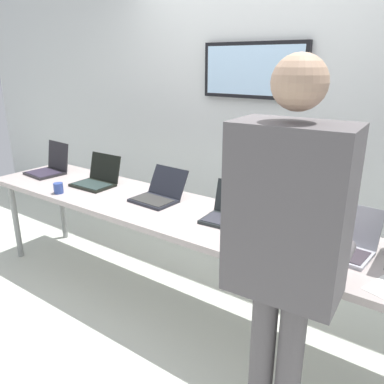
{
  "coord_description": "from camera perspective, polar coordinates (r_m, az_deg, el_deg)",
  "views": [
    {
      "loc": [
        1.55,
        -1.94,
        1.74
      ],
      "look_at": [
        0.11,
        0.07,
        0.9
      ],
      "focal_mm": 35.99,
      "sensor_mm": 36.0,
      "label": 1
    }
  ],
  "objects": [
    {
      "name": "ground",
      "position": [
        3.04,
        -2.54,
        -16.47
      ],
      "size": [
        8.0,
        8.0,
        0.04
      ],
      "primitive_type": "cube",
      "color": "silver"
    },
    {
      "name": "laptop_station_2",
      "position": [
        2.84,
        -4.92,
        -0.18
      ],
      "size": [
        0.33,
        0.35,
        0.22
      ],
      "color": "black",
      "rests_on": "workbench"
    },
    {
      "name": "laptop_station_0",
      "position": [
        3.74,
        -20.35,
        3.56
      ],
      "size": [
        0.33,
        0.33,
        0.27
      ],
      "color": "#242226",
      "rests_on": "workbench"
    },
    {
      "name": "laptop_station_1",
      "position": [
        3.27,
        -13.86,
        1.99
      ],
      "size": [
        0.33,
        0.3,
        0.24
      ],
      "color": "black",
      "rests_on": "workbench"
    },
    {
      "name": "workbench",
      "position": [
        2.69,
        -2.77,
        -3.48
      ],
      "size": [
        3.49,
        0.7,
        0.77
      ],
      "color": "#AEA19D",
      "rests_on": "ground"
    },
    {
      "name": "laptop_station_3",
      "position": [
        2.47,
        6.16,
        -3.09
      ],
      "size": [
        0.36,
        0.3,
        0.23
      ],
      "color": "#202526",
      "rests_on": "workbench"
    },
    {
      "name": "back_wall",
      "position": [
        3.46,
        9.05,
        13.05
      ],
      "size": [
        8.0,
        0.11,
        2.8
      ],
      "color": "silver",
      "rests_on": "ground"
    },
    {
      "name": "laptop_station_4",
      "position": [
        2.24,
        21.53,
        -6.76
      ],
      "size": [
        0.34,
        0.32,
        0.23
      ],
      "color": "#AEAEB8",
      "rests_on": "workbench"
    },
    {
      "name": "person",
      "position": [
        1.56,
        13.82,
        -6.96
      ],
      "size": [
        0.46,
        0.6,
        1.77
      ],
      "color": "#5C5759",
      "rests_on": "ground"
    },
    {
      "name": "coffee_mug",
      "position": [
        3.15,
        -19.18,
        0.54
      ],
      "size": [
        0.07,
        0.07,
        0.08
      ],
      "color": "#314893",
      "rests_on": "workbench"
    }
  ]
}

